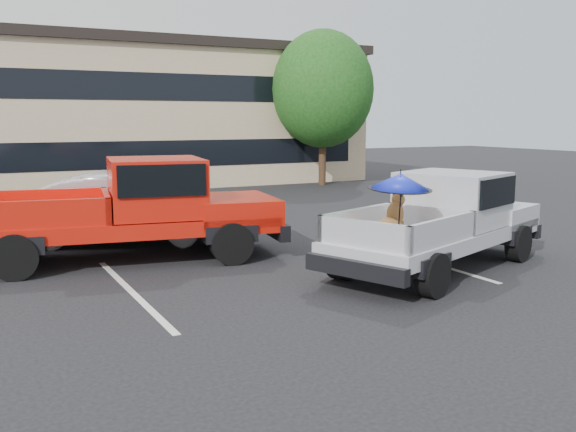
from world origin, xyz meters
The scene contains 9 objects.
ground centered at (0.00, 0.00, 0.00)m, with size 90.00×90.00×0.00m, color black.
stripe_left centered at (-3.00, 2.00, 0.00)m, with size 0.12×5.00×0.01m, color silver.
stripe_right centered at (3.00, 2.00, 0.00)m, with size 0.12×5.00×0.01m, color silver.
motel_building centered at (2.00, 20.99, 3.21)m, with size 20.40×8.40×6.30m.
tree_right centered at (9.00, 16.00, 4.21)m, with size 4.46×4.46×6.78m.
tree_back centered at (6.00, 24.00, 4.41)m, with size 4.68×4.68×7.11m.
silver_pickup centered at (2.99, 1.01, 1.05)m, with size 6.01×3.89×2.06m.
red_pickup centered at (-2.03, 4.43, 1.16)m, with size 6.69×3.21×2.12m.
silver_sedan centered at (-2.03, 6.50, 0.82)m, with size 1.74×4.98×1.64m, color #A3A5AA.
Camera 1 is at (-5.53, -8.65, 2.92)m, focal length 40.00 mm.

